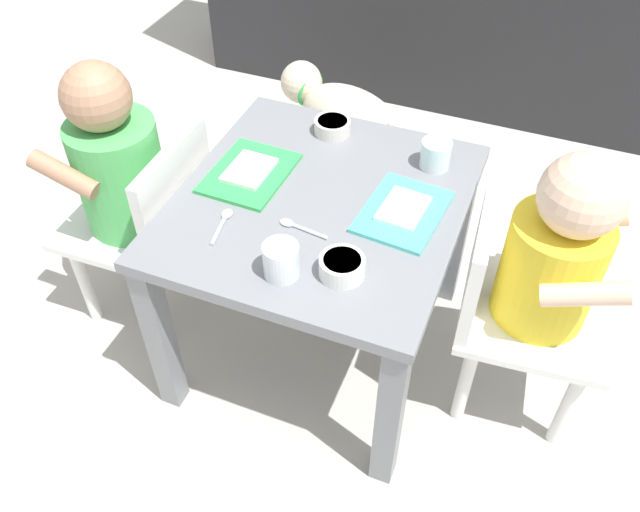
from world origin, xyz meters
TOP-DOWN VIEW (x-y plane):
  - ground_plane at (0.00, 0.00)m, footprint 7.00×7.00m
  - dining_table at (0.00, 0.00)m, footprint 0.54×0.58m
  - seated_child_left at (-0.43, -0.03)m, footprint 0.29×0.29m
  - seated_child_right at (0.43, 0.03)m, footprint 0.30×0.30m
  - dog at (-0.19, 0.66)m, footprint 0.43×0.28m
  - food_tray_left at (-0.16, 0.02)m, footprint 0.15×0.19m
  - food_tray_right at (0.16, 0.02)m, footprint 0.15×0.20m
  - water_cup_left at (0.01, -0.21)m, footprint 0.06×0.06m
  - water_cup_right at (0.17, 0.18)m, footprint 0.06×0.06m
  - veggie_bowl_far at (-0.06, 0.22)m, footprint 0.08×0.08m
  - cereal_bowl_right_side at (0.11, -0.17)m, footprint 0.08×0.08m
  - spoon_by_left_tray at (-0.01, -0.09)m, footprint 0.10×0.03m
  - spoon_by_right_tray at (-0.14, -0.13)m, footprint 0.03×0.10m

SIDE VIEW (x-z plane):
  - ground_plane at x=0.00m, z-range 0.00..0.00m
  - dog at x=-0.19m, z-range 0.04..0.34m
  - dining_table at x=0.00m, z-range 0.14..0.58m
  - seated_child_right at x=0.43m, z-range 0.08..0.70m
  - seated_child_left at x=-0.43m, z-range 0.07..0.71m
  - spoon_by_left_tray at x=-0.01m, z-range 0.43..0.44m
  - spoon_by_right_tray at x=-0.14m, z-range 0.43..0.44m
  - food_tray_left at x=-0.16m, z-range 0.43..0.45m
  - food_tray_right at x=0.16m, z-range 0.43..0.45m
  - veggie_bowl_far at x=-0.06m, z-range 0.44..0.47m
  - cereal_bowl_right_side at x=0.11m, z-range 0.44..0.47m
  - water_cup_right at x=0.17m, z-range 0.43..0.49m
  - water_cup_left at x=0.01m, z-range 0.43..0.49m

